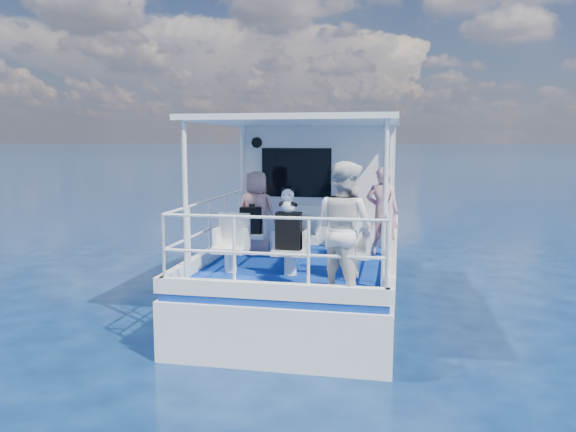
{
  "coord_description": "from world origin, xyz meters",
  "views": [
    {
      "loc": [
        1.52,
        -8.92,
        2.81
      ],
      "look_at": [
        -0.17,
        -0.4,
        1.66
      ],
      "focal_mm": 35.0,
      "sensor_mm": 36.0,
      "label": 1
    }
  ],
  "objects_px": {
    "passenger_stbd_aft": "(345,229)",
    "panda": "(288,200)",
    "passenger_port_fwd": "(257,213)",
    "backpack_center": "(289,231)"
  },
  "relations": [
    {
      "from": "passenger_stbd_aft",
      "to": "panda",
      "type": "height_order",
      "value": "passenger_stbd_aft"
    },
    {
      "from": "passenger_port_fwd",
      "to": "passenger_stbd_aft",
      "type": "distance_m",
      "value": 2.95
    },
    {
      "from": "passenger_port_fwd",
      "to": "panda",
      "type": "relative_size",
      "value": 4.05
    },
    {
      "from": "passenger_port_fwd",
      "to": "panda",
      "type": "distance_m",
      "value": 1.72
    },
    {
      "from": "passenger_port_fwd",
      "to": "passenger_stbd_aft",
      "type": "height_order",
      "value": "passenger_stbd_aft"
    },
    {
      "from": "passenger_stbd_aft",
      "to": "backpack_center",
      "type": "xyz_separation_m",
      "value": [
        -0.89,
        0.95,
        -0.19
      ]
    },
    {
      "from": "passenger_stbd_aft",
      "to": "backpack_center",
      "type": "distance_m",
      "value": 1.32
    },
    {
      "from": "passenger_port_fwd",
      "to": "backpack_center",
      "type": "bearing_deg",
      "value": 127.77
    },
    {
      "from": "panda",
      "to": "backpack_center",
      "type": "bearing_deg",
      "value": 75.77
    },
    {
      "from": "passenger_stbd_aft",
      "to": "panda",
      "type": "distance_m",
      "value": 1.32
    }
  ]
}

